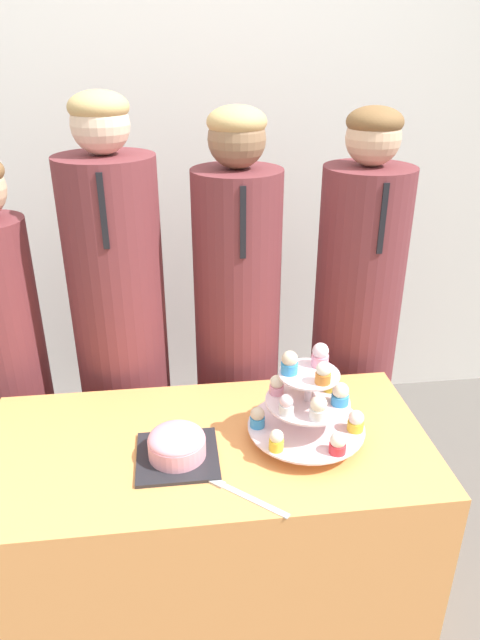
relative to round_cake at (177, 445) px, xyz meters
The scene contains 9 objects.
wall_back 1.51m from the round_cake, 86.68° to the left, with size 9.00×0.06×2.70m.
table 0.41m from the round_cake, 34.29° to the left, with size 1.23×0.60×0.71m.
round_cake is the anchor object (origin of this frame).
cake_knife 0.18m from the round_cake, 47.66° to the right, with size 0.21×0.19×0.01m.
cupcake_stand 0.37m from the round_cake, ahead, with size 0.32×0.32×0.28m.
student_0 0.80m from the round_cake, 134.67° to the left, with size 0.26×0.26×1.42m.
student_1 0.59m from the round_cake, 107.00° to the left, with size 0.31×0.32×1.59m.
student_2 0.61m from the round_cake, 68.13° to the left, with size 0.29×0.30×1.54m.
student_3 0.87m from the round_cake, 40.85° to the left, with size 0.30×0.31×1.53m.
Camera 1 is at (-0.07, -0.97, 1.70)m, focal length 32.00 mm.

